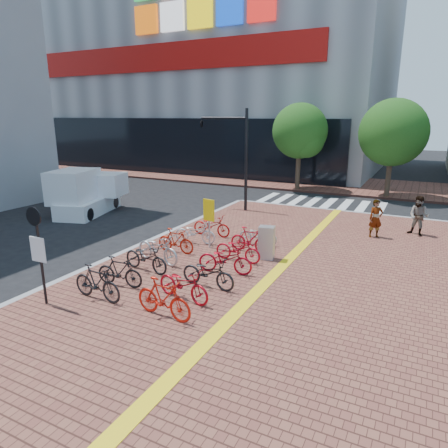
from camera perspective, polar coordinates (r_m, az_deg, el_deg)
The scene contains 29 objects.
ground at distance 12.93m, azimuth -3.78°, elevation -8.69°, with size 120.00×120.00×0.00m, color black.
sidewalk at distance 7.91m, azimuth -3.33°, elevation -25.56°, with size 14.00×34.00×0.15m, color brown.
tactile_strip at distance 8.30m, azimuth -9.84°, elevation -22.80°, with size 0.40×34.00×0.01m, color yellow.
kerb_north at distance 22.95m, azimuth 18.40°, elevation 1.46°, with size 14.00×0.25×0.15m, color gray.
far_sidewalk at distance 32.15m, azimuth 15.61°, elevation 5.46°, with size 70.00×8.00×0.15m, color brown.
department_store at distance 48.32m, azimuth -0.97°, elevation 25.68°, with size 36.00×24.27×28.00m.
crosswalk at distance 25.33m, azimuth 13.51°, elevation 2.91°, with size 7.50×4.00×0.01m.
street_trees at distance 27.65m, azimuth 25.16°, elevation 11.49°, with size 16.20×4.60×6.35m.
bike_0 at distance 11.96m, azimuth -17.71°, elevation -7.98°, with size 0.49×1.73×1.04m, color black.
bike_1 at distance 12.70m, azimuth -14.70°, elevation -6.58°, with size 0.45×1.59×0.96m, color black.
bike_2 at distance 13.69m, azimuth -11.09°, elevation -4.69°, with size 0.65×1.86×0.98m, color black.
bike_3 at distance 14.42m, azimuth -9.45°, elevation -3.43°, with size 0.69×1.99×1.04m, color #B0B0B5.
bike_4 at distance 15.34m, azimuth -6.92°, elevation -2.38°, with size 0.44×1.57×0.94m, color #A41C0B.
bike_5 at distance 16.38m, azimuth -4.15°, elevation -1.22°, with size 0.61×1.74×0.91m, color silver.
bike_6 at distance 17.37m, azimuth -1.77°, elevation -0.21°, with size 0.61×1.76×0.92m, color #A80C0C.
bike_7 at distance 10.59m, azimuth -8.65°, elevation -10.46°, with size 0.50×1.77×1.07m, color red.
bike_8 at distance 11.47m, azimuth -5.83°, elevation -8.54°, with size 0.64×1.82×0.96m, color #A60B18.
bike_9 at distance 12.22m, azimuth -2.29°, elevation -6.96°, with size 0.63×1.81×0.95m, color black.
bike_10 at distance 13.27m, azimuth 0.17°, elevation -5.05°, with size 0.65×1.85×0.97m, color #A70B1B.
bike_11 at distance 14.35m, azimuth 2.01°, elevation -3.59°, with size 0.61×1.75×0.92m, color #B70D1D.
bike_12 at distance 15.34m, azimuth 3.77°, elevation -2.25°, with size 0.46×1.62×0.97m, color #AE0C1D.
bike_13 at distance 16.21m, azimuth 4.86°, elevation -1.56°, with size 0.55×1.59×0.84m, color #A5A6AA.
pedestrian_a at distance 18.28m, azimuth 20.85°, elevation 0.73°, with size 0.60×0.39×1.65m, color gray.
pedestrian_b at distance 19.31m, azimuth 26.06°, elevation 1.05°, with size 0.84×0.66×1.74m, color #525868.
utility_box at distance 14.62m, azimuth 6.09°, elevation -2.67°, with size 0.56×0.41×1.23m, color #AEAEB3.
yellow_sign at distance 15.55m, azimuth -2.19°, elevation 1.37°, with size 0.53×0.18×1.97m.
notice_sign at distance 11.82m, azimuth -25.05°, elevation -2.61°, with size 0.52×0.12×2.79m.
traffic_light_pole at distance 22.20m, azimuth 0.18°, elevation 11.84°, with size 2.93×1.13×5.46m.
box_truck at distance 23.05m, azimuth -19.00°, elevation 4.22°, with size 2.97×4.59×2.46m.
Camera 1 is at (6.06, -10.15, 5.25)m, focal length 32.00 mm.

